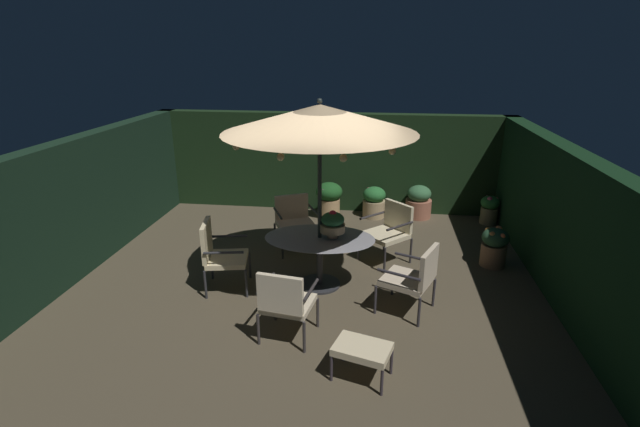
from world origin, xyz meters
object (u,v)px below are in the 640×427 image
object	(u,v)px
patio_dining_table	(320,248)
patio_umbrella	(320,119)
centerpiece_planter	(333,223)
potted_plant_back_center	(374,202)
potted_plant_left_far	(419,202)
potted_plant_back_left	(329,198)
patio_chair_south	(294,219)
ottoman_footrest	(362,350)
patio_chair_northeast	(285,301)
potted_plant_right_near	(494,246)
patio_chair_southeast	(390,228)
potted_plant_front_corner	(490,209)
patio_chair_east	(414,276)
patio_chair_north	(219,252)

from	to	relation	value
patio_dining_table	patio_umbrella	world-z (taller)	patio_umbrella
centerpiece_planter	potted_plant_back_center	world-z (taller)	centerpiece_planter
patio_umbrella	potted_plant_left_far	xyz separation A→B (m)	(1.63, 3.11, -2.09)
potted_plant_back_left	potted_plant_left_far	size ratio (longest dim) A/B	1.10
patio_chair_south	ottoman_footrest	distance (m)	3.47
patio_chair_northeast	potted_plant_right_near	distance (m)	3.73
patio_chair_southeast	centerpiece_planter	bearing A→B (deg)	-130.53
patio_chair_northeast	potted_plant_front_corner	xyz separation A→B (m)	(3.20, 4.30, -0.23)
patio_chair_east	potted_plant_front_corner	size ratio (longest dim) A/B	1.62
ottoman_footrest	potted_plant_back_left	size ratio (longest dim) A/B	0.90
patio_dining_table	potted_plant_front_corner	xyz separation A→B (m)	(2.97, 2.90, -0.29)
patio_umbrella	potted_plant_back_center	xyz separation A→B (m)	(0.73, 3.01, -2.09)
patio_umbrella	centerpiece_planter	distance (m)	1.45
centerpiece_planter	potted_plant_left_far	xyz separation A→B (m)	(1.45, 3.09, -0.65)
potted_plant_right_near	potted_plant_front_corner	world-z (taller)	potted_plant_right_near
centerpiece_planter	potted_plant_right_near	distance (m)	2.73
patio_chair_northeast	potted_plant_left_far	xyz separation A→B (m)	(1.85, 4.50, -0.21)
patio_chair_northeast	patio_chair_south	world-z (taller)	patio_chair_northeast
patio_chair_south	patio_dining_table	bearing A→B (deg)	-64.87
patio_umbrella	patio_chair_north	size ratio (longest dim) A/B	2.63
centerpiece_planter	patio_chair_north	world-z (taller)	centerpiece_planter
potted_plant_left_far	potted_plant_back_center	distance (m)	0.90
patio_chair_east	potted_plant_right_near	distance (m)	2.08
patio_chair_northeast	potted_plant_back_center	distance (m)	4.51
patio_chair_northeast	potted_plant_left_far	size ratio (longest dim) A/B	1.40
patio_dining_table	patio_chair_south	bearing A→B (deg)	115.13
ottoman_footrest	potted_plant_right_near	bearing A→B (deg)	56.30
patio_chair_north	patio_chair_southeast	distance (m)	2.71
potted_plant_front_corner	ottoman_footrest	bearing A→B (deg)	-115.24
patio_chair_south	patio_chair_east	bearing A→B (deg)	-44.35
patio_chair_south	potted_plant_back_left	xyz separation A→B (m)	(0.42, 1.59, -0.13)
patio_chair_north	patio_chair_northeast	xyz separation A→B (m)	(1.17, -1.13, -0.04)
potted_plant_left_far	patio_chair_southeast	bearing A→B (deg)	-106.22
patio_dining_table	potted_plant_back_left	distance (m)	2.87
potted_plant_right_near	ottoman_footrest	bearing A→B (deg)	-123.70
patio_umbrella	patio_chair_east	distance (m)	2.35
centerpiece_planter	patio_chair_south	world-z (taller)	centerpiece_planter
potted_plant_back_center	patio_chair_east	bearing A→B (deg)	-81.04
patio_chair_north	potted_plant_back_center	xyz separation A→B (m)	(2.12, 3.28, -0.25)
potted_plant_left_far	potted_plant_right_near	bearing A→B (deg)	-64.27
centerpiece_planter	potted_plant_back_left	size ratio (longest dim) A/B	0.55
patio_chair_east	potted_plant_left_far	size ratio (longest dim) A/B	1.41
centerpiece_planter	potted_plant_back_left	xyz separation A→B (m)	(-0.36, 2.84, -0.57)
patio_umbrella	patio_chair_north	distance (m)	2.32
potted_plant_right_near	patio_dining_table	bearing A→B (deg)	-159.48
patio_chair_east	ottoman_footrest	distance (m)	1.50
potted_plant_back_left	centerpiece_planter	bearing A→B (deg)	-82.86
potted_plant_back_center	patio_chair_south	bearing A→B (deg)	-127.38
patio_chair_east	patio_chair_south	world-z (taller)	patio_chair_east
ottoman_footrest	potted_plant_left_far	size ratio (longest dim) A/B	1.00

